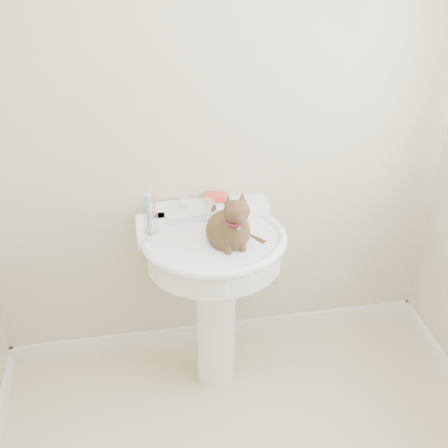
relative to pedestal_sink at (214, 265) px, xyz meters
name	(u,v)px	position (x,y,z in m)	size (l,w,h in m)	color
wall_back	(218,122)	(0.07, 0.29, 0.56)	(2.20, 0.00, 2.50)	beige
baseboard_back	(219,330)	(0.07, 0.28, -0.65)	(2.20, 0.02, 0.09)	white
pedestal_sink	(214,265)	(0.00, 0.00, 0.00)	(0.64, 0.63, 0.88)	white
faucet	(209,202)	(0.00, 0.16, 0.23)	(0.28, 0.12, 0.14)	silver
soap_bar	(215,197)	(0.05, 0.25, 0.20)	(0.09, 0.06, 0.03)	#F13C31
toothbrush_cup	(151,223)	(-0.26, 0.02, 0.24)	(0.07, 0.07, 0.18)	silver
cat	(230,228)	(0.06, -0.06, 0.22)	(0.21, 0.26, 0.38)	brown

